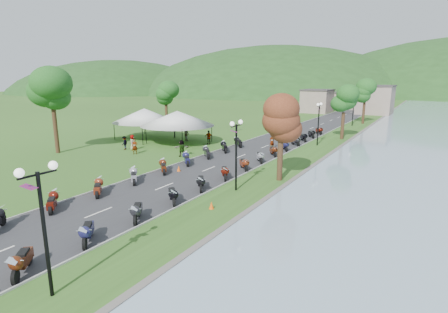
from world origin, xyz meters
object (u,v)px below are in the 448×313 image
Objects in this scene: pedestrian_b at (187,141)px; streetlamp_near at (45,234)px; pedestrian_c at (125,149)px; vendor_tent_main at (178,127)px; pedestrian_a at (135,154)px.

streetlamp_near is at bearing 134.75° from pedestrian_b.
vendor_tent_main is at bearing 138.45° from pedestrian_c.
pedestrian_a is at bearing -89.87° from vendor_tent_main.
streetlamp_near is at bearing -60.26° from vendor_tent_main.
vendor_tent_main is 3.94× the size of pedestrian_c.
pedestrian_a is (-15.36, 19.59, -2.50)m from streetlamp_near.
vendor_tent_main reaches higher than pedestrian_a.
pedestrian_b is 8.47m from pedestrian_c.
pedestrian_c is at bearing 125.04° from pedestrian_a.
vendor_tent_main is 2.74m from pedestrian_b.
pedestrian_b is at bearing 144.03° from pedestrian_c.
pedestrian_b reaches higher than pedestrian_a.
pedestrian_b reaches higher than pedestrian_c.
pedestrian_c is at bearing 88.22° from pedestrian_b.
vendor_tent_main is at bearing 119.74° from streetlamp_near.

